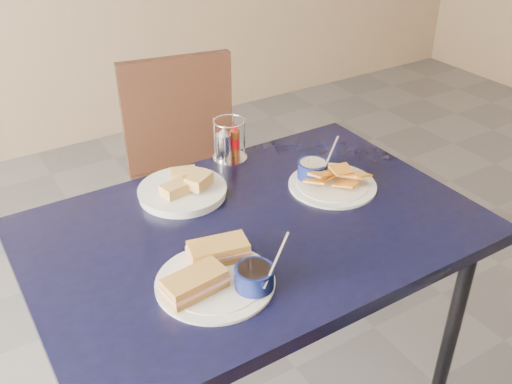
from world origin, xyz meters
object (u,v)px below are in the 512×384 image
sandwich_plate (219,273)px  plantain_plate (326,178)px  bread_basket (183,190)px  condiment_caddy (228,143)px  dining_table (254,245)px  chair_far (184,163)px

sandwich_plate → plantain_plate: same height
plantain_plate → bread_basket: bearing=156.5°
sandwich_plate → plantain_plate: 0.53m
bread_basket → condiment_caddy: size_ratio=1.83×
dining_table → condiment_caddy: bearing=71.0°
plantain_plate → dining_table: bearing=-167.2°
dining_table → bread_basket: bearing=112.2°
sandwich_plate → condiment_caddy: bearing=58.4°
dining_table → sandwich_plate: size_ratio=3.87×
dining_table → chair_far: bearing=79.0°
chair_far → condiment_caddy: size_ratio=6.83×
chair_far → sandwich_plate: bearing=-110.2°
plantain_plate → condiment_caddy: condiment_caddy is taller
dining_table → bread_basket: bread_basket is taller
chair_far → condiment_caddy: bearing=-93.8°
chair_far → plantain_plate: chair_far is taller
chair_far → sandwich_plate: chair_far is taller
bread_basket → chair_far: bearing=65.6°
bread_basket → condiment_caddy: condiment_caddy is taller
sandwich_plate → bread_basket: (0.10, 0.39, -0.01)m
plantain_plate → bread_basket: plantain_plate is taller
dining_table → condiment_caddy: size_ratio=8.62×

